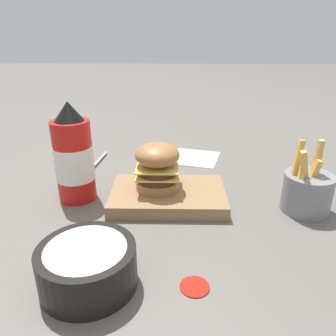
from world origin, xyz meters
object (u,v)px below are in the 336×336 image
object	(u,v)px
serving_board	(168,196)
fries_basket	(307,191)
side_bowl	(88,265)
burger	(157,166)
ketchup_bottle	(74,158)
spoon	(92,168)

from	to	relation	value
serving_board	fries_basket	world-z (taller)	fries_basket
fries_basket	side_bowl	size ratio (longest dim) A/B	1.06
burger	side_bowl	size ratio (longest dim) A/B	0.71
burger	fries_basket	bearing A→B (deg)	-7.10
serving_board	fries_basket	distance (m)	0.28
serving_board	burger	bearing A→B (deg)	159.87
ketchup_bottle	fries_basket	xyz separation A→B (m)	(0.47, -0.04, -0.05)
burger	side_bowl	bearing A→B (deg)	-108.78
burger	serving_board	bearing A→B (deg)	-20.13
ketchup_bottle	fries_basket	distance (m)	0.48
ketchup_bottle	spoon	xyz separation A→B (m)	(-0.01, 0.15, -0.09)
burger	ketchup_bottle	bearing A→B (deg)	177.82
ketchup_bottle	fries_basket	world-z (taller)	ketchup_bottle
serving_board	side_bowl	bearing A→B (deg)	-113.78
fries_basket	side_bowl	bearing A→B (deg)	-150.59
spoon	fries_basket	bearing A→B (deg)	74.98
burger	fries_basket	distance (m)	0.30
burger	fries_basket	size ratio (longest dim) A/B	0.67
ketchup_bottle	fries_basket	size ratio (longest dim) A/B	1.43
side_bowl	serving_board	bearing A→B (deg)	66.22
spoon	side_bowl	bearing A→B (deg)	19.69
ketchup_bottle	spoon	size ratio (longest dim) A/B	1.27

